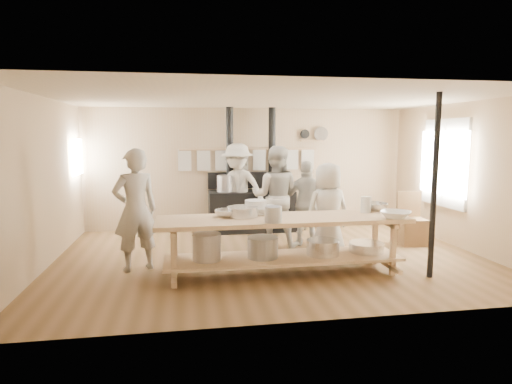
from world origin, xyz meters
TOP-DOWN VIEW (x-y plane):
  - ground at (0.00, 0.00)m, footprint 7.00×7.00m
  - room_shell at (0.00, 0.00)m, footprint 7.00×7.00m
  - window_right at (3.47, 0.60)m, footprint 0.09×1.50m
  - left_opening at (-3.45, 2.00)m, footprint 0.00×0.90m
  - stove at (-0.01, 2.12)m, footprint 1.90×0.75m
  - towel_rail at (-0.00, 2.40)m, footprint 3.00×0.04m
  - back_wall_shelf at (1.46, 2.43)m, footprint 0.63×0.14m
  - prep_table at (-0.01, -0.90)m, footprint 3.60×0.90m
  - support_post at (2.05, -1.35)m, footprint 0.08×0.08m
  - cook_far_left at (-2.12, -0.32)m, footprint 0.78×0.65m
  - cook_left at (0.23, 0.74)m, footprint 1.08×0.96m
  - cook_center at (0.88, -0.25)m, footprint 0.85×0.63m
  - cook_right at (0.81, 0.68)m, footprint 0.98×0.61m
  - cook_by_window at (-0.31, 1.95)m, footprint 1.38×1.22m
  - chair at (2.76, 0.44)m, footprint 0.50×0.50m
  - bowl_white_a at (-0.22, -0.57)m, footprint 0.49×0.49m
  - bowl_steel_a at (-0.81, -0.75)m, footprint 0.44×0.44m
  - bowl_white_b at (1.55, -1.23)m, footprint 0.59×0.59m
  - bowl_steel_b at (1.55, -0.57)m, footprint 0.50×0.50m
  - roasting_pan at (-0.53, -0.57)m, footprint 0.45×0.37m
  - mixing_bowl_large at (-0.57, -0.76)m, footprint 0.54×0.54m
  - bucket_galv at (-0.22, -1.23)m, footprint 0.30×0.30m
  - deep_bowl_enamel at (-0.35, -0.57)m, footprint 0.42×0.42m
  - pitcher at (1.32, -0.74)m, footprint 0.17×0.17m

SIDE VIEW (x-z plane):
  - ground at x=0.00m, z-range 0.00..0.00m
  - chair at x=2.76m, z-range -0.20..0.77m
  - prep_table at x=-0.01m, z-range 0.10..0.95m
  - stove at x=-0.01m, z-range -0.78..1.82m
  - cook_right at x=0.81m, z-range 0.00..1.56m
  - cook_center at x=0.88m, z-range 0.00..1.59m
  - roasting_pan at x=-0.53m, z-range 0.85..0.94m
  - bowl_white_b at x=1.55m, z-range 0.85..0.95m
  - bowl_steel_a at x=-0.81m, z-range 0.85..0.95m
  - bowl_white_a at x=-0.22m, z-range 0.85..0.96m
  - bowl_steel_b at x=1.55m, z-range 0.85..0.97m
  - cook_far_left at x=-2.12m, z-range 0.00..1.83m
  - cook_left at x=0.23m, z-range 0.00..1.83m
  - mixing_bowl_large at x=-0.57m, z-range 0.85..0.99m
  - cook_by_window at x=-0.31m, z-range 0.00..1.86m
  - deep_bowl_enamel at x=-0.35m, z-range 0.85..1.06m
  - bucket_galv at x=-0.22m, z-range 0.85..1.07m
  - pitcher at x=1.32m, z-range 0.85..1.09m
  - support_post at x=2.05m, z-range 0.00..2.60m
  - window_right at x=3.47m, z-range 0.67..2.33m
  - towel_rail at x=0.00m, z-range 1.32..1.79m
  - left_opening at x=-3.45m, z-range 1.15..2.05m
  - room_shell at x=0.00m, z-range -1.88..5.12m
  - back_wall_shelf at x=1.46m, z-range 1.84..2.17m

